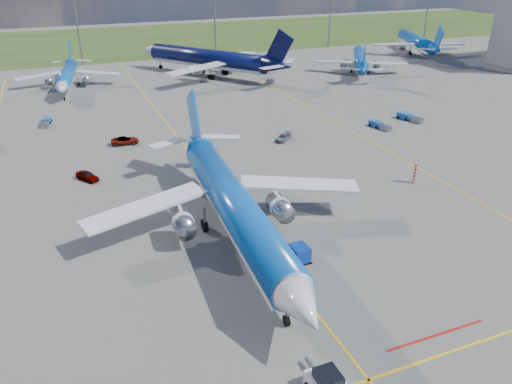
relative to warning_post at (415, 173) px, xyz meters
name	(u,v)px	position (x,y,z in m)	size (l,w,h in m)	color
ground	(265,248)	(-26.00, -8.00, -1.50)	(400.00, 400.00, 0.00)	#5B5B59
grass_strip	(103,42)	(-26.00, 142.00, -1.50)	(400.00, 80.00, 0.01)	#2D4719
taxiway_lines	(197,160)	(-25.83, 19.70, -1.49)	(60.25, 160.00, 0.02)	yellow
floodlight_masts	(149,16)	(-16.00, 102.00, 11.06)	(202.20, 0.50, 22.70)	slate
warning_post	(415,173)	(0.00, 0.00, 0.00)	(0.50, 0.50, 3.00)	red
bg_jet_nnw	(69,88)	(-41.43, 74.91, -1.50)	(25.54, 33.52, 8.78)	#0C52B5
bg_jet_n	(208,76)	(-6.82, 75.38, -1.50)	(37.53, 49.25, 12.90)	#070D3E
bg_jet_ne	(359,71)	(32.90, 65.33, -1.50)	(26.61, 34.92, 9.15)	#0C52B5
bg_jet_ene	(415,53)	(64.23, 81.56, -1.50)	(30.79, 40.41, 10.58)	#0C52B5
main_airliner	(236,239)	(-28.29, -4.84, -1.50)	(34.87, 45.76, 11.99)	#0C52B5
uld_container	(300,253)	(-23.56, -11.42, -0.67)	(1.67, 2.08, 1.67)	#0B31A0
service_car_a	(87,176)	(-42.24, 18.13, -0.85)	(1.54, 3.84, 1.31)	#999999
service_car_b	(125,141)	(-35.00, 31.06, -0.86)	(2.12, 4.60, 1.28)	#999999
service_car_c	(283,137)	(-9.58, 22.68, -0.92)	(1.62, 3.99, 1.16)	#999999
baggage_tug_w	(379,126)	(9.53, 22.14, -1.00)	(2.14, 4.88, 1.06)	#184493
baggage_tug_c	(46,122)	(-47.09, 47.50, -1.00)	(2.05, 4.93, 1.07)	#1A609F
baggage_tug_e	(409,118)	(17.52, 24.00, -0.94)	(2.88, 5.50, 1.19)	#1A529F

